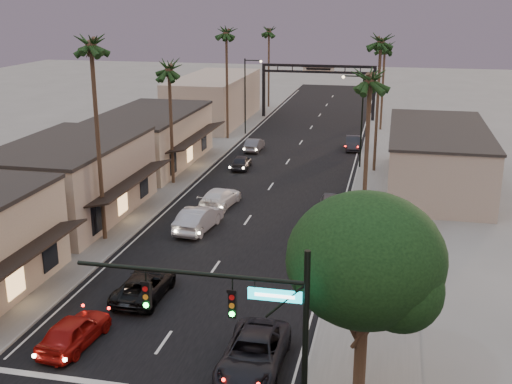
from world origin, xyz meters
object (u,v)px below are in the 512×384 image
at_px(arch, 318,78).
at_px(palm_lb, 90,39).
at_px(palm_lc, 169,64).
at_px(curbside_near, 253,354).
at_px(palm_ra, 371,73).
at_px(traffic_signal, 252,318).
at_px(palm_rb, 381,37).
at_px(oncoming_red, 74,331).
at_px(streetlight_right, 359,113).
at_px(streetlight_left, 247,90).
at_px(curbside_black, 322,246).
at_px(palm_far, 269,29).
at_px(oncoming_pickup, 144,285).
at_px(corner_tree, 367,265).
at_px(palm_ld, 226,29).
at_px(palm_rc, 385,44).
at_px(oncoming_silver, 199,219).

bearing_deg(arch, palm_lb, -100.16).
distance_m(palm_lc, curbside_near, 31.92).
relative_size(palm_lc, palm_ra, 0.92).
xyz_separation_m(traffic_signal, palm_lc, (-14.29, 32.00, 5.39)).
height_order(arch, palm_ra, palm_ra).
xyz_separation_m(palm_lb, palm_rb, (17.20, 22.00, -0.97)).
height_order(traffic_signal, oncoming_red, traffic_signal).
bearing_deg(palm_lc, palm_ra, -34.90).
bearing_deg(streetlight_right, curbside_near, -93.48).
distance_m(streetlight_left, palm_lb, 36.93).
xyz_separation_m(streetlight_right, palm_rb, (1.68, -1.00, 7.09)).
bearing_deg(curbside_black, palm_far, 100.59).
bearing_deg(traffic_signal, streetlight_left, 103.14).
relative_size(streetlight_right, palm_far, 0.68).
distance_m(traffic_signal, curbside_near, 6.40).
xyz_separation_m(palm_ra, palm_rb, (0.00, 20.00, 0.97)).
bearing_deg(palm_lc, curbside_near, -64.05).
bearing_deg(oncoming_pickup, streetlight_left, -84.30).
bearing_deg(curbside_near, streetlight_left, 103.18).
bearing_deg(palm_lc, corner_tree, -57.66).
bearing_deg(palm_ld, palm_ra, -60.98).
relative_size(palm_ld, palm_rc, 1.16).
relative_size(oncoming_red, curbside_black, 0.97).
bearing_deg(oncoming_pickup, traffic_signal, 129.08).
height_order(streetlight_left, palm_far, palm_far).
relative_size(palm_rb, palm_rc, 1.16).
bearing_deg(palm_ld, palm_lc, -90.00).
bearing_deg(oncoming_red, palm_lc, -75.56).
height_order(streetlight_left, curbside_near, streetlight_left).
bearing_deg(arch, palm_rb, -71.70).
bearing_deg(oncoming_pickup, palm_rc, -102.66).
xyz_separation_m(palm_far, oncoming_red, (4.29, -69.13, -10.68)).
relative_size(arch, oncoming_silver, 2.92).
distance_m(palm_lb, curbside_near, 22.67).
bearing_deg(palm_far, streetlight_left, -86.05).
height_order(traffic_signal, palm_rb, palm_rb).
bearing_deg(corner_tree, palm_rc, 90.89).
bearing_deg(palm_rc, oncoming_pickup, -102.81).
height_order(palm_ld, palm_far, palm_ld).
relative_size(streetlight_right, palm_ra, 0.68).
bearing_deg(palm_lc, arch, 75.80).
height_order(palm_rb, oncoming_pickup, palm_rb).
xyz_separation_m(palm_lc, oncoming_silver, (5.68, -10.80, -9.61)).
height_order(palm_ra, oncoming_pickup, palm_ra).
xyz_separation_m(corner_tree, oncoming_pickup, (-12.16, 6.92, -5.27)).
bearing_deg(palm_rb, curbside_near, -96.28).
height_order(streetlight_right, palm_ra, palm_ra).
bearing_deg(palm_rc, curbside_near, -94.02).
relative_size(streetlight_left, oncoming_silver, 1.73).
height_order(traffic_signal, palm_far, palm_far).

